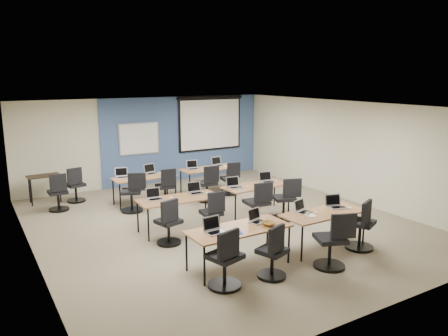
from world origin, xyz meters
TOP-DOWN VIEW (x-y plane):
  - floor at (0.00, 0.00)m, footprint 8.00×9.00m
  - ceiling at (0.00, 0.00)m, footprint 8.00×9.00m
  - wall_back at (0.00, 4.50)m, footprint 8.00×0.04m
  - wall_front at (0.00, -4.50)m, footprint 8.00×0.04m
  - wall_left at (-4.00, 0.00)m, footprint 0.04×9.00m
  - wall_right at (4.00, 0.00)m, footprint 0.04×9.00m
  - blue_accent_panel at (1.25, 4.47)m, footprint 5.50×0.04m
  - whiteboard at (-0.30, 4.43)m, footprint 1.28×0.03m
  - projector_screen at (2.20, 4.41)m, footprint 2.40×0.10m
  - training_table_front_left at (-0.92, -2.20)m, footprint 1.86×0.78m
  - training_table_front_right at (1.01, -2.30)m, footprint 1.75×0.73m
  - training_table_mid_left at (-1.01, 0.10)m, footprint 1.80×0.75m
  - training_table_mid_right at (1.12, 0.17)m, footprint 1.71×0.71m
  - training_table_back_left at (-0.92, 2.43)m, footprint 1.66×0.69m
  - training_table_back_right at (1.10, 2.51)m, footprint 1.68×0.70m
  - laptop_0 at (-1.40, -2.15)m, footprint 0.34×0.29m
  - mouse_0 at (-1.31, -2.23)m, footprint 0.09×0.11m
  - task_chair_0 at (-1.54, -2.76)m, footprint 0.56×0.55m
  - laptop_1 at (-0.46, -2.08)m, footprint 0.31×0.26m
  - mouse_1 at (-0.41, -2.23)m, footprint 0.08×0.11m
  - task_chair_1 at (-0.68, -2.88)m, footprint 0.51×0.49m
  - laptop_2 at (0.64, -2.07)m, footprint 0.31×0.26m
  - mouse_2 at (0.84, -2.24)m, footprint 0.06×0.09m
  - task_chair_2 at (0.48, -3.09)m, footprint 0.59×0.56m
  - laptop_3 at (1.44, -2.18)m, footprint 0.34×0.29m
  - mouse_3 at (1.63, -2.38)m, footprint 0.07×0.11m
  - task_chair_3 at (1.57, -2.76)m, footprint 0.60×0.56m
  - laptop_4 at (-1.51, 0.27)m, footprint 0.32×0.27m
  - mouse_4 at (-1.15, 0.17)m, footprint 0.07×0.11m
  - task_chair_4 at (-1.56, -0.59)m, footprint 0.50×0.50m
  - laptop_5 at (-0.51, 0.26)m, footprint 0.33×0.28m
  - mouse_5 at (-0.28, 0.12)m, footprint 0.08×0.11m
  - task_chair_5 at (-0.50, -0.50)m, footprint 0.48×0.48m
  - laptop_6 at (0.53, 0.25)m, footprint 0.33×0.28m
  - mouse_6 at (0.84, 0.15)m, footprint 0.07×0.10m
  - task_chair_6 at (0.65, -0.58)m, footprint 0.57×0.57m
  - laptop_7 at (1.53, 0.29)m, footprint 0.34×0.29m
  - mouse_7 at (1.70, 0.14)m, footprint 0.06×0.10m
  - task_chair_7 at (1.46, -0.56)m, footprint 0.56×0.54m
  - laptop_8 at (-1.44, 2.67)m, footprint 0.33×0.28m
  - mouse_8 at (-1.24, 2.53)m, footprint 0.08×0.10m
  - task_chair_8 at (-1.44, 1.88)m, footprint 0.58×0.54m
  - laptop_9 at (-0.63, 2.70)m, footprint 0.34×0.29m
  - mouse_9 at (-0.41, 2.55)m, footprint 0.08×0.11m
  - task_chair_9 at (-0.46, 2.08)m, footprint 0.49×0.49m
  - laptop_10 at (0.64, 2.64)m, footprint 0.33×0.28m
  - mouse_10 at (0.71, 2.47)m, footprint 0.07×0.10m
  - task_chair_10 at (0.61, 1.71)m, footprint 0.53×0.53m
  - laptop_11 at (1.47, 2.67)m, footprint 0.35×0.29m
  - mouse_11 at (1.58, 2.44)m, footprint 0.08×0.11m
  - task_chair_11 at (1.50, 2.00)m, footprint 0.47×0.47m
  - blue_mousepad at (-1.10, -2.38)m, footprint 0.27×0.24m
  - snack_bowl at (-0.39, -2.34)m, footprint 0.34×0.34m
  - snack_plate at (0.63, -2.33)m, footprint 0.22×0.22m
  - coffee_cup at (0.58, -2.31)m, footprint 0.06×0.06m
  - utility_table at (-3.20, 3.90)m, footprint 0.83×0.46m
  - spare_chair_a at (-2.48, 3.49)m, footprint 0.49×0.49m
  - spare_chair_b at (-3.03, 2.91)m, footprint 0.50×0.50m

SIDE VIEW (x-z plane):
  - floor at x=0.00m, z-range -0.01..0.01m
  - task_chair_11 at x=1.50m, z-range -0.09..0.87m
  - task_chair_5 at x=-0.50m, z-range -0.09..0.88m
  - spare_chair_a at x=-2.48m, z-range -0.09..0.89m
  - task_chair_9 at x=-0.46m, z-range -0.09..0.89m
  - task_chair_1 at x=-0.68m, z-range -0.09..0.89m
  - task_chair_4 at x=-1.56m, z-range -0.09..0.89m
  - spare_chair_b at x=-3.03m, z-range -0.09..0.89m
  - task_chair_10 at x=0.61m, z-range -0.09..0.92m
  - task_chair_7 at x=1.46m, z-range -0.09..0.93m
  - task_chair_8 at x=-1.44m, z-range -0.09..0.93m
  - task_chair_0 at x=-1.54m, z-range -0.09..0.94m
  - task_chair_3 at x=1.57m, z-range -0.09..0.95m
  - task_chair_2 at x=0.48m, z-range -0.09..0.95m
  - task_chair_6 at x=0.65m, z-range -0.09..0.95m
  - utility_table at x=-3.20m, z-range 0.27..1.02m
  - training_table_back_left at x=-0.92m, z-range 0.32..1.05m
  - training_table_back_right at x=1.10m, z-range 0.32..1.05m
  - training_table_mid_right at x=1.12m, z-range 0.32..1.05m
  - training_table_front_right at x=1.01m, z-range 0.32..1.05m
  - training_table_mid_left at x=-1.01m, z-range 0.32..1.05m
  - training_table_front_left at x=-0.92m, z-range 0.32..1.05m
  - blue_mousepad at x=-1.10m, z-range 0.73..0.74m
  - snack_plate at x=0.63m, z-range 0.73..0.74m
  - mouse_6 at x=0.84m, z-range 0.73..0.76m
  - mouse_8 at x=-1.24m, z-range 0.73..0.76m
  - mouse_2 at x=0.84m, z-range 0.73..0.76m
  - mouse_10 at x=0.71m, z-range 0.73..0.76m
  - mouse_11 at x=1.58m, z-range 0.72..0.76m
  - mouse_5 at x=-0.28m, z-range 0.72..0.76m
  - mouse_0 at x=-1.31m, z-range 0.72..0.76m
  - mouse_7 at x=1.70m, z-range 0.72..0.76m
  - mouse_1 at x=-0.41m, z-range 0.72..0.76m
  - mouse_9 at x=-0.41m, z-range 0.72..0.76m
  - mouse_3 at x=1.63m, z-range 0.72..0.76m
  - mouse_4 at x=-1.15m, z-range 0.72..0.76m
  - snack_bowl at x=-0.39m, z-range 0.73..0.80m
  - coffee_cup at x=0.58m, z-range 0.74..0.79m
  - laptop_1 at x=-0.46m, z-range 0.67..0.91m
  - laptop_2 at x=0.64m, z-range 0.67..0.91m
  - laptop_4 at x=-1.51m, z-range 0.67..0.91m
  - laptop_10 at x=0.64m, z-range 0.67..0.92m
  - laptop_8 at x=-1.44m, z-range 0.67..0.92m
  - laptop_5 at x=-0.51m, z-range 0.67..0.92m
  - laptop_6 at x=0.53m, z-range 0.67..0.92m
  - laptop_7 at x=1.53m, z-range 0.67..0.92m
  - laptop_3 at x=1.44m, z-range 0.67..0.92m
  - laptop_0 at x=-1.40m, z-range 0.66..0.92m
  - laptop_9 at x=-0.63m, z-range 0.66..0.92m
  - laptop_11 at x=1.47m, z-range 0.66..0.93m
  - wall_back at x=0.00m, z-range 0.00..2.70m
  - wall_front at x=0.00m, z-range 0.00..2.70m
  - wall_left at x=-4.00m, z-range 0.00..2.70m
  - wall_right at x=4.00m, z-range 0.00..2.70m
  - blue_accent_panel at x=1.25m, z-range 0.00..2.70m
  - whiteboard at x=-0.30m, z-range 0.96..1.94m
  - projector_screen at x=2.20m, z-range 0.98..2.80m
  - ceiling at x=0.00m, z-range 2.69..2.71m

